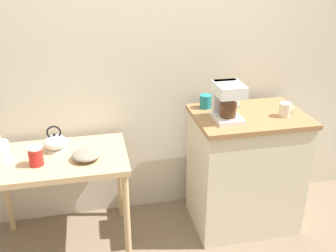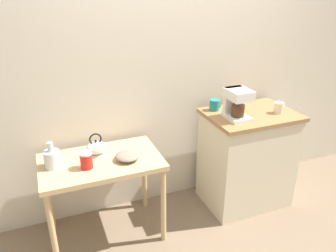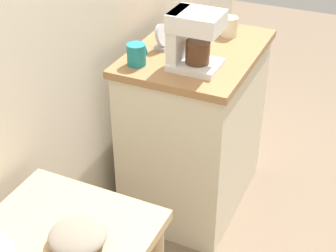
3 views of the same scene
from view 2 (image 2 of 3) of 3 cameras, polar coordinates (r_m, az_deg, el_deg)
The scene contains 12 objects.
ground_plane at distance 3.25m, azimuth 2.91°, elevation -14.36°, with size 8.00×8.00×0.00m, color #7A6651.
back_wall at distance 3.00m, azimuth 2.25°, elevation 12.12°, with size 4.40×0.10×2.80m, color beige.
wooden_table at distance 2.69m, azimuth -11.34°, elevation -7.43°, with size 0.93×0.57×0.72m.
kitchen_counter at distance 3.23m, azimuth 13.32°, elevation -5.43°, with size 0.80×0.58×0.92m.
bowl_stoneware at distance 2.60m, azimuth -6.98°, elevation -5.12°, with size 0.19×0.19×0.06m.
teakettle at distance 2.71m, azimuth -12.19°, elevation -3.64°, with size 0.19×0.16×0.18m.
glass_carafe_vase at distance 2.61m, azimuth -19.30°, elevation -5.29°, with size 0.12×0.12×0.20m.
canister_enamel at distance 2.53m, azimuth -13.88°, elevation -5.73°, with size 0.09×0.09×0.13m.
coffee_maker at distance 2.84m, azimuth 11.71°, elevation 4.00°, with size 0.18×0.22×0.26m.
mug_dark_teal at distance 3.02m, azimuth 8.01°, elevation 3.60°, with size 0.09×0.09×0.10m.
mug_small_cream at distance 3.09m, azimuth 18.53°, elevation 2.99°, with size 0.09×0.08×0.10m.
table_clock at distance 3.10m, azimuth 11.64°, elevation 3.96°, with size 0.11×0.05×0.12m.
Camera 2 is at (-1.09, -2.31, 2.01)m, focal length 35.45 mm.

